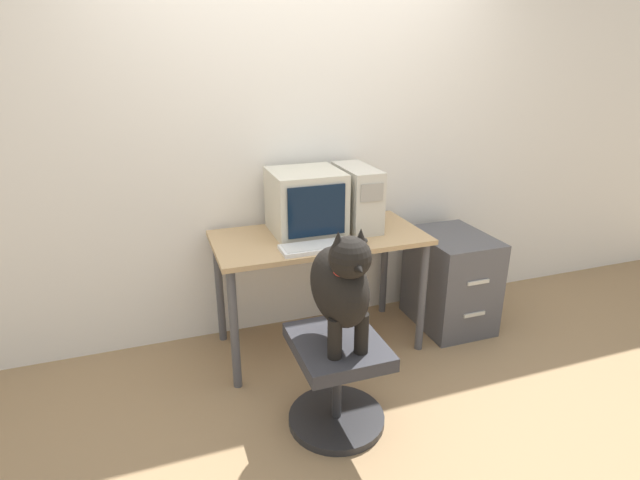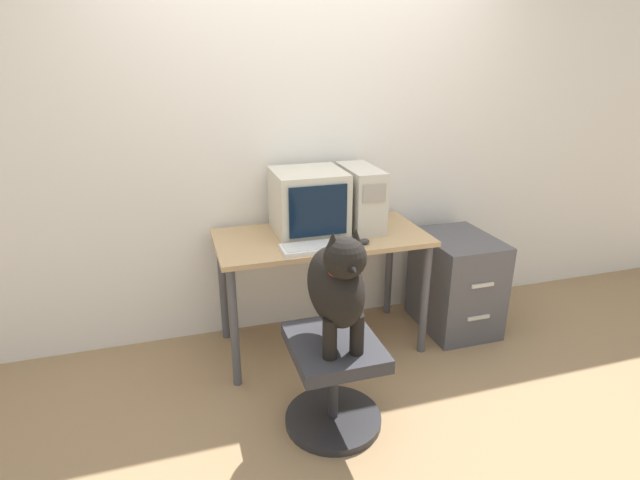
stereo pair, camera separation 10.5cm
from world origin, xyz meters
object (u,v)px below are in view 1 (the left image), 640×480
crt_monitor (306,202)px  dog (341,283)px  office_chair (337,377)px  keyboard (317,247)px  filing_cabinet (450,280)px  pc_tower (357,197)px

crt_monitor → dog: 0.88m
office_chair → crt_monitor: bearing=82.6°
crt_monitor → dog: bearing=-97.1°
keyboard → office_chair: 0.73m
keyboard → filing_cabinet: 1.15m
pc_tower → keyboard: size_ratio=1.04×
filing_cabinet → crt_monitor: bearing=173.0°
crt_monitor → office_chair: 1.08m
keyboard → dog: (-0.08, -0.56, 0.04)m
filing_cabinet → pc_tower: bearing=170.3°
crt_monitor → pc_tower: (0.34, -0.01, 0.00)m
dog → filing_cabinet: size_ratio=0.93×
keyboard → dog: bearing=-97.9°
crt_monitor → filing_cabinet: 1.20m
pc_tower → keyboard: bearing=-141.0°
filing_cabinet → office_chair: bearing=-147.8°
keyboard → filing_cabinet: bearing=9.8°
crt_monitor → filing_cabinet: size_ratio=0.64×
crt_monitor → dog: (-0.11, -0.87, -0.14)m
crt_monitor → keyboard: crt_monitor is taller
crt_monitor → pc_tower: size_ratio=0.96×
keyboard → filing_cabinet: (1.05, 0.18, -0.45)m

